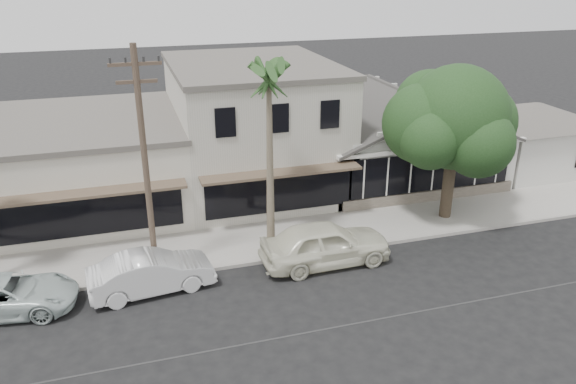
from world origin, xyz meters
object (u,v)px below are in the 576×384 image
object	(u,v)px
utility_pole	(145,162)
shade_tree	(452,120)
car_1	(151,273)
car_0	(325,244)
car_2	(6,295)

from	to	relation	value
utility_pole	shade_tree	xyz separation A→B (m)	(13.70, 1.63, 0.08)
car_1	shade_tree	distance (m)	14.75
car_0	car_2	distance (m)	11.94
utility_pole	shade_tree	world-z (taller)	utility_pole
utility_pole	car_2	bearing A→B (deg)	-169.77
car_2	car_1	bearing A→B (deg)	-83.05
car_1	utility_pole	bearing A→B (deg)	-19.10
car_0	car_1	size ratio (longest dim) A/B	1.15
car_1	shade_tree	world-z (taller)	shade_tree
utility_pole	shade_tree	size ratio (longest dim) A/B	1.22
car_0	car_2	xyz separation A→B (m)	(-11.94, 0.04, -0.24)
utility_pole	car_0	xyz separation A→B (m)	(6.72, -0.98, -3.88)
utility_pole	car_1	size ratio (longest dim) A/B	1.95
car_0	shade_tree	xyz separation A→B (m)	(6.98, 2.61, 3.96)
utility_pole	car_0	distance (m)	7.82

